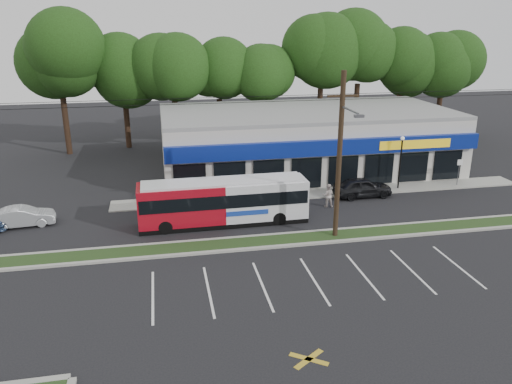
{
  "coord_description": "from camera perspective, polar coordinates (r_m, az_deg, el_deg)",
  "views": [
    {
      "loc": [
        -7.19,
        -25.64,
        12.52
      ],
      "look_at": [
        -1.16,
        5.0,
        1.84
      ],
      "focal_mm": 35.0,
      "sensor_mm": 36.0,
      "label": 1
    }
  ],
  "objects": [
    {
      "name": "car_dark",
      "position": [
        38.29,
        12.07,
        0.55
      ],
      "size": [
        4.44,
        1.86,
        1.5
      ],
      "primitive_type": "imported",
      "rotation": [
        0.0,
        0.0,
        1.59
      ],
      "color": "black",
      "rests_on": "ground"
    },
    {
      "name": "grass_strip",
      "position": [
        30.28,
        3.63,
        -5.46
      ],
      "size": [
        40.0,
        1.6,
        0.12
      ],
      "primitive_type": "cube",
      "color": "#1E3716",
      "rests_on": "ground"
    },
    {
      "name": "ground",
      "position": [
        29.43,
        4.12,
        -6.35
      ],
      "size": [
        120.0,
        120.0,
        0.0
      ],
      "primitive_type": "plane",
      "color": "black",
      "rests_on": "ground"
    },
    {
      "name": "lamp_post",
      "position": [
        40.18,
        16.22,
        3.93
      ],
      "size": [
        0.3,
        0.3,
        4.25
      ],
      "color": "black",
      "rests_on": "ground"
    },
    {
      "name": "pedestrian_b",
      "position": [
        35.77,
        8.2,
        -0.37
      ],
      "size": [
        0.93,
        0.79,
        1.69
      ],
      "primitive_type": "imported",
      "rotation": [
        0.0,
        0.0,
        2.95
      ],
      "color": "beige",
      "rests_on": "ground"
    },
    {
      "name": "sign_post",
      "position": [
        42.77,
        22.21,
        2.6
      ],
      "size": [
        0.45,
        0.1,
        2.23
      ],
      "color": "#59595E",
      "rests_on": "ground"
    },
    {
      "name": "metrobus",
      "position": [
        32.3,
        -3.72,
        -1.01
      ],
      "size": [
        10.94,
        2.44,
        2.94
      ],
      "rotation": [
        0.0,
        0.0,
        0.01
      ],
      "color": "#A30C1A",
      "rests_on": "ground"
    },
    {
      "name": "curb_south",
      "position": [
        29.53,
        4.05,
        -6.11
      ],
      "size": [
        40.0,
        0.25,
        0.14
      ],
      "primitive_type": "cube",
      "color": "#9E9E93",
      "rests_on": "ground"
    },
    {
      "name": "tree_line",
      "position": [
        53.0,
        1.13,
        14.44
      ],
      "size": [
        46.76,
        6.76,
        11.83
      ],
      "color": "black",
      "rests_on": "ground"
    },
    {
      "name": "utility_pole",
      "position": [
        29.27,
        9.27,
        4.58
      ],
      "size": [
        50.0,
        2.77,
        10.0
      ],
      "color": "black",
      "rests_on": "ground"
    },
    {
      "name": "curb_north",
      "position": [
        31.03,
        3.24,
        -4.81
      ],
      "size": [
        40.0,
        0.25,
        0.14
      ],
      "primitive_type": "cube",
      "color": "#9E9E93",
      "rests_on": "ground"
    },
    {
      "name": "sidewalk",
      "position": [
        38.78,
        7.81,
        -0.06
      ],
      "size": [
        32.0,
        2.2,
        0.1
      ],
      "primitive_type": "cube",
      "color": "#9E9E93",
      "rests_on": "ground"
    },
    {
      "name": "strip_mall",
      "position": [
        44.56,
        5.74,
        5.99
      ],
      "size": [
        25.0,
        12.55,
        5.3
      ],
      "color": "beige",
      "rests_on": "ground"
    },
    {
      "name": "pedestrian_a",
      "position": [
        34.94,
        4.77,
        -0.64
      ],
      "size": [
        0.77,
        0.69,
        1.77
      ],
      "primitive_type": "imported",
      "rotation": [
        0.0,
        0.0,
        3.66
      ],
      "color": "silver",
      "rests_on": "ground"
    },
    {
      "name": "car_silver",
      "position": [
        35.44,
        -25.12,
        -2.57
      ],
      "size": [
        4.07,
        1.87,
        1.29
      ],
      "primitive_type": "imported",
      "rotation": [
        0.0,
        0.0,
        1.7
      ],
      "color": "#ACAFB4",
      "rests_on": "ground"
    }
  ]
}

